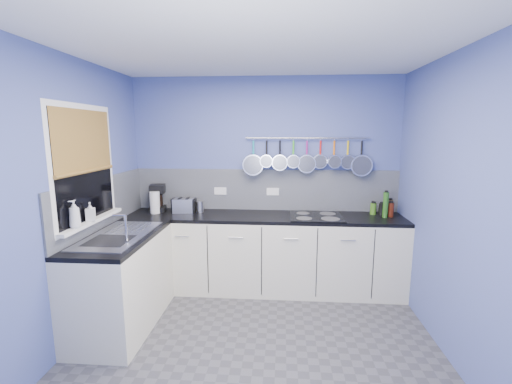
# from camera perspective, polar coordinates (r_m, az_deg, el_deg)

# --- Properties ---
(floor) EXTENTS (3.20, 3.00, 0.02)m
(floor) POSITION_cam_1_polar(r_m,az_deg,el_deg) (3.28, -0.15, -24.66)
(floor) COLOR #47474C
(floor) RESTS_ON ground
(ceiling) EXTENTS (3.20, 3.00, 0.02)m
(ceiling) POSITION_cam_1_polar(r_m,az_deg,el_deg) (2.78, -0.17, 23.55)
(ceiling) COLOR white
(ceiling) RESTS_ON ground
(wall_back) EXTENTS (3.20, 0.02, 2.50)m
(wall_back) POSITION_cam_1_polar(r_m,az_deg,el_deg) (4.25, 1.46, 1.75)
(wall_back) COLOR #4A589C
(wall_back) RESTS_ON ground
(wall_front) EXTENTS (3.20, 0.02, 2.50)m
(wall_front) POSITION_cam_1_polar(r_m,az_deg,el_deg) (1.35, -5.50, -16.78)
(wall_front) COLOR #4A589C
(wall_front) RESTS_ON ground
(wall_left) EXTENTS (0.02, 3.00, 2.50)m
(wall_left) POSITION_cam_1_polar(r_m,az_deg,el_deg) (3.31, -29.17, -1.87)
(wall_left) COLOR #4A589C
(wall_left) RESTS_ON ground
(wall_right) EXTENTS (0.02, 3.00, 2.50)m
(wall_right) POSITION_cam_1_polar(r_m,az_deg,el_deg) (3.09, 31.12, -2.80)
(wall_right) COLOR #4A589C
(wall_right) RESTS_ON ground
(backsplash_back) EXTENTS (3.20, 0.02, 0.50)m
(backsplash_back) POSITION_cam_1_polar(r_m,az_deg,el_deg) (4.25, 1.44, 0.37)
(backsplash_back) COLOR gray
(backsplash_back) RESTS_ON wall_back
(backsplash_left) EXTENTS (0.02, 1.80, 0.50)m
(backsplash_left) POSITION_cam_1_polar(r_m,az_deg,el_deg) (3.82, -23.85, -1.56)
(backsplash_left) COLOR gray
(backsplash_left) RESTS_ON wall_left
(cabinet_run_back) EXTENTS (3.20, 0.60, 0.86)m
(cabinet_run_back) POSITION_cam_1_polar(r_m,az_deg,el_deg) (4.15, 1.18, -10.14)
(cabinet_run_back) COLOR beige
(cabinet_run_back) RESTS_ON ground
(worktop_back) EXTENTS (3.20, 0.60, 0.04)m
(worktop_back) POSITION_cam_1_polar(r_m,az_deg,el_deg) (4.02, 1.21, -4.10)
(worktop_back) COLOR black
(worktop_back) RESTS_ON cabinet_run_back
(cabinet_run_left) EXTENTS (0.60, 1.20, 0.86)m
(cabinet_run_left) POSITION_cam_1_polar(r_m,az_deg,el_deg) (3.65, -21.20, -13.78)
(cabinet_run_left) COLOR beige
(cabinet_run_left) RESTS_ON ground
(worktop_left) EXTENTS (0.60, 1.20, 0.04)m
(worktop_left) POSITION_cam_1_polar(r_m,az_deg,el_deg) (3.50, -21.66, -6.99)
(worktop_left) COLOR black
(worktop_left) RESTS_ON cabinet_run_left
(window_frame) EXTENTS (0.01, 1.00, 1.10)m
(window_frame) POSITION_cam_1_polar(r_m,az_deg,el_deg) (3.50, -26.42, 3.90)
(window_frame) COLOR white
(window_frame) RESTS_ON wall_left
(window_glass) EXTENTS (0.01, 0.90, 1.00)m
(window_glass) POSITION_cam_1_polar(r_m,az_deg,el_deg) (3.50, -26.35, 3.90)
(window_glass) COLOR black
(window_glass) RESTS_ON wall_left
(bamboo_blind) EXTENTS (0.01, 0.90, 0.55)m
(bamboo_blind) POSITION_cam_1_polar(r_m,az_deg,el_deg) (3.48, -26.52, 7.58)
(bamboo_blind) COLOR #A87A32
(bamboo_blind) RESTS_ON wall_left
(window_sill) EXTENTS (0.10, 0.98, 0.03)m
(window_sill) POSITION_cam_1_polar(r_m,az_deg,el_deg) (3.57, -25.44, -4.32)
(window_sill) COLOR white
(window_sill) RESTS_ON wall_left
(sink_unit) EXTENTS (0.50, 0.95, 0.01)m
(sink_unit) POSITION_cam_1_polar(r_m,az_deg,el_deg) (3.49, -21.69, -6.61)
(sink_unit) COLOR silver
(sink_unit) RESTS_ON worktop_left
(mixer_tap) EXTENTS (0.12, 0.08, 0.26)m
(mixer_tap) POSITION_cam_1_polar(r_m,az_deg,el_deg) (3.23, -20.66, -5.51)
(mixer_tap) COLOR silver
(mixer_tap) RESTS_ON worktop_left
(socket_left) EXTENTS (0.15, 0.01, 0.09)m
(socket_left) POSITION_cam_1_polar(r_m,az_deg,el_deg) (4.30, -5.91, 0.17)
(socket_left) COLOR white
(socket_left) RESTS_ON backsplash_back
(socket_right) EXTENTS (0.15, 0.01, 0.09)m
(socket_right) POSITION_cam_1_polar(r_m,az_deg,el_deg) (4.23, 2.78, 0.06)
(socket_right) COLOR white
(socket_right) RESTS_ON backsplash_back
(pot_rail) EXTENTS (1.45, 0.02, 0.02)m
(pot_rail) POSITION_cam_1_polar(r_m,az_deg,el_deg) (4.16, 8.43, 8.79)
(pot_rail) COLOR silver
(pot_rail) RESTS_ON wall_back
(soap_bottle_a) EXTENTS (0.12, 0.12, 0.24)m
(soap_bottle_a) POSITION_cam_1_polar(r_m,az_deg,el_deg) (3.29, -27.76, -3.24)
(soap_bottle_a) COLOR white
(soap_bottle_a) RESTS_ON window_sill
(soap_bottle_b) EXTENTS (0.10, 0.10, 0.17)m
(soap_bottle_b) POSITION_cam_1_polar(r_m,az_deg,el_deg) (3.50, -25.67, -2.92)
(soap_bottle_b) COLOR white
(soap_bottle_b) RESTS_ON window_sill
(paper_towel) EXTENTS (0.13, 0.13, 0.26)m
(paper_towel) POSITION_cam_1_polar(r_m,az_deg,el_deg) (4.26, -16.34, -1.66)
(paper_towel) COLOR white
(paper_towel) RESTS_ON worktop_back
(coffee_maker) EXTENTS (0.22, 0.24, 0.33)m
(coffee_maker) POSITION_cam_1_polar(r_m,az_deg,el_deg) (4.33, -15.96, -0.99)
(coffee_maker) COLOR black
(coffee_maker) RESTS_ON worktop_back
(toaster) EXTENTS (0.28, 0.18, 0.17)m
(toaster) POSITION_cam_1_polar(r_m,az_deg,el_deg) (4.23, -11.78, -2.18)
(toaster) COLOR silver
(toaster) RESTS_ON worktop_back
(canister) EXTENTS (0.11, 0.11, 0.13)m
(canister) POSITION_cam_1_polar(r_m,az_deg,el_deg) (4.21, -9.25, -2.41)
(canister) COLOR silver
(canister) RESTS_ON worktop_back
(hob) EXTENTS (0.59, 0.52, 0.01)m
(hob) POSITION_cam_1_polar(r_m,az_deg,el_deg) (3.99, 9.90, -4.00)
(hob) COLOR black
(hob) RESTS_ON worktop_back
(pan_0) EXTENTS (0.25, 0.10, 0.44)m
(pan_0) POSITION_cam_1_polar(r_m,az_deg,el_deg) (4.16, -0.44, 5.85)
(pan_0) COLOR silver
(pan_0) RESTS_ON pot_rail
(pan_1) EXTENTS (0.15, 0.13, 0.34)m
(pan_1) POSITION_cam_1_polar(r_m,az_deg,el_deg) (4.15, 1.76, 6.52)
(pan_1) COLOR silver
(pan_1) RESTS_ON pot_rail
(pan_2) EXTENTS (0.19, 0.11, 0.38)m
(pan_2) POSITION_cam_1_polar(r_m,az_deg,el_deg) (4.14, 3.96, 6.25)
(pan_2) COLOR silver
(pan_2) RESTS_ON pot_rail
(pan_3) EXTENTS (0.16, 0.12, 0.35)m
(pan_3) POSITION_cam_1_polar(r_m,az_deg,el_deg) (4.14, 6.18, 6.43)
(pan_3) COLOR silver
(pan_3) RESTS_ON pot_rail
(pan_4) EXTENTS (0.22, 0.08, 0.41)m
(pan_4) POSITION_cam_1_polar(r_m,az_deg,el_deg) (4.15, 8.37, 5.97)
(pan_4) COLOR silver
(pan_4) RESTS_ON pot_rail
(pan_5) EXTENTS (0.17, 0.05, 0.36)m
(pan_5) POSITION_cam_1_polar(r_m,az_deg,el_deg) (4.17, 10.57, 6.28)
(pan_5) COLOR silver
(pan_5) RESTS_ON pot_rail
(pan_6) EXTENTS (0.16, 0.12, 0.35)m
(pan_6) POSITION_cam_1_polar(r_m,az_deg,el_deg) (4.19, 12.74, 6.28)
(pan_6) COLOR silver
(pan_6) RESTS_ON pot_rail
(pan_7) EXTENTS (0.17, 0.07, 0.36)m
(pan_7) POSITION_cam_1_polar(r_m,az_deg,el_deg) (4.21, 14.89, 6.12)
(pan_7) COLOR silver
(pan_7) RESTS_ON pot_rail
(pan_8) EXTENTS (0.25, 0.08, 0.44)m
(pan_8) POSITION_cam_1_polar(r_m,az_deg,el_deg) (4.25, 16.98, 5.50)
(pan_8) COLOR silver
(pan_8) RESTS_ON pot_rail
(condiment_0) EXTENTS (0.07, 0.07, 0.18)m
(condiment_0) POSITION_cam_1_polar(r_m,az_deg,el_deg) (4.31, 21.19, -2.36)
(condiment_0) COLOR brown
(condiment_0) RESTS_ON worktop_back
(condiment_1) EXTENTS (0.06, 0.06, 0.14)m
(condiment_1) POSITION_cam_1_polar(r_m,az_deg,el_deg) (4.25, 19.97, -2.72)
(condiment_1) COLOR black
(condiment_1) RESTS_ON worktop_back
(condiment_2) EXTENTS (0.07, 0.07, 0.13)m
(condiment_2) POSITION_cam_1_polar(r_m,az_deg,el_deg) (4.26, 18.76, -2.63)
(condiment_2) COLOR #3F721E
(condiment_2) RESTS_ON worktop_back
(condiment_3) EXTENTS (0.07, 0.07, 0.16)m
(condiment_3) POSITION_cam_1_polar(r_m,az_deg,el_deg) (4.21, 21.31, -2.74)
(condiment_3) COLOR #4C190C
(condiment_3) RESTS_ON worktop_back
(condiment_4) EXTENTS (0.06, 0.06, 0.29)m
(condiment_4) POSITION_cam_1_polar(r_m,az_deg,el_deg) (4.15, 20.59, -2.00)
(condiment_4) COLOR #265919
(condiment_4) RESTS_ON worktop_back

